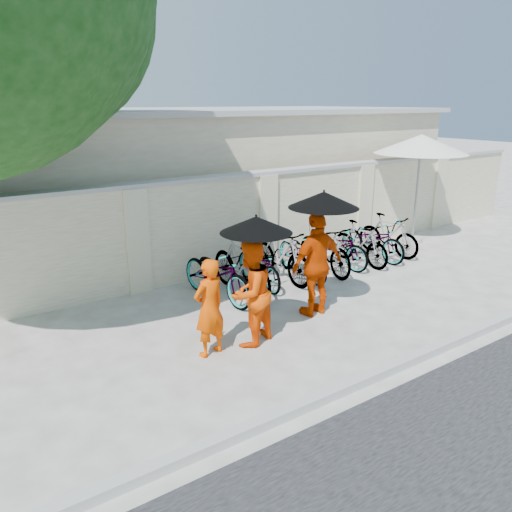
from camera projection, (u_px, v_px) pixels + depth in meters
ground at (277, 338)px, 7.76m from camera, size 80.00×80.00×0.00m
kerb at (357, 383)px, 6.40m from camera, size 40.00×0.16×0.12m
compound_wall at (225, 226)px, 10.52m from camera, size 20.00×0.30×2.00m
building_behind at (185, 173)px, 13.87m from camera, size 14.00×6.00×3.20m
monk_left at (209, 308)px, 7.05m from camera, size 0.59×0.45×1.45m
monk_center at (250, 293)px, 7.36m from camera, size 0.95×0.85×1.63m
parasol_center at (256, 225)px, 7.01m from camera, size 1.04×1.04×1.06m
monk_right at (317, 264)px, 8.37m from camera, size 1.07×0.48×1.80m
parasol_right at (324, 200)px, 7.99m from camera, size 1.15×1.15×1.12m
patio_umbrella at (421, 145)px, 12.34m from camera, size 2.70×2.70×2.74m
bike_0 at (217, 274)px, 9.11m from camera, size 0.91×1.99×1.01m
bike_1 at (241, 266)px, 9.39m from camera, size 0.59×1.88×1.12m
bike_2 at (259, 265)px, 9.83m from camera, size 0.74×1.69×0.86m
bike_3 at (281, 255)px, 10.07m from camera, size 0.56×1.84×1.10m
bike_4 at (302, 254)px, 10.34m from camera, size 0.89×1.91×0.97m
bike_5 at (324, 249)px, 10.54m from camera, size 0.66×1.81×1.06m
bike_6 at (336, 246)px, 11.00m from camera, size 0.83×1.84×0.93m
bike_7 at (360, 243)px, 11.11m from camera, size 0.48×1.62×0.97m
bike_8 at (373, 239)px, 11.49m from camera, size 0.76×1.83×0.94m
bike_9 at (388, 235)px, 11.77m from camera, size 0.68×1.68×0.98m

